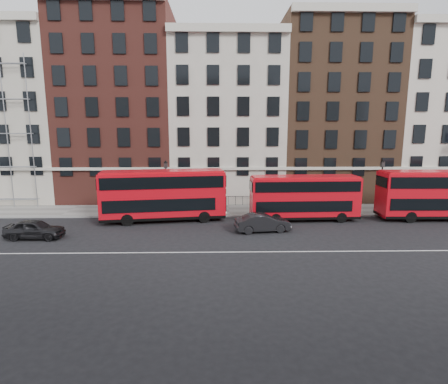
{
  "coord_description": "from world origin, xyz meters",
  "views": [
    {
      "loc": [
        -1.24,
        -25.12,
        8.38
      ],
      "look_at": [
        -0.62,
        5.0,
        3.0
      ],
      "focal_mm": 28.0,
      "sensor_mm": 36.0,
      "label": 1
    }
  ],
  "objects_px": {
    "bus_b": "(163,194)",
    "car_front": "(263,223)",
    "bus_d": "(439,194)",
    "car_rear": "(35,229)",
    "bus_c": "(304,197)"
  },
  "relations": [
    {
      "from": "car_front",
      "to": "bus_d",
      "type": "bearing_deg",
      "value": -86.64
    },
    {
      "from": "bus_b",
      "to": "car_front",
      "type": "distance_m",
      "value": 9.64
    },
    {
      "from": "bus_c",
      "to": "car_front",
      "type": "relative_size",
      "value": 2.2
    },
    {
      "from": "bus_c",
      "to": "bus_d",
      "type": "relative_size",
      "value": 0.91
    },
    {
      "from": "bus_c",
      "to": "bus_d",
      "type": "xyz_separation_m",
      "value": [
        12.7,
        0.0,
        0.23
      ]
    },
    {
      "from": "bus_d",
      "to": "car_rear",
      "type": "bearing_deg",
      "value": -170.83
    },
    {
      "from": "bus_b",
      "to": "bus_c",
      "type": "distance_m",
      "value": 13.05
    },
    {
      "from": "bus_d",
      "to": "car_rear",
      "type": "xyz_separation_m",
      "value": [
        -35.01,
        -5.13,
        -1.73
      ]
    },
    {
      "from": "bus_b",
      "to": "car_front",
      "type": "bearing_deg",
      "value": -30.25
    },
    {
      "from": "bus_c",
      "to": "car_front",
      "type": "xyz_separation_m",
      "value": [
        -4.29,
        -3.61,
        -1.5
      ]
    },
    {
      "from": "car_rear",
      "to": "bus_c",
      "type": "bearing_deg",
      "value": -75.85
    },
    {
      "from": "bus_d",
      "to": "car_front",
      "type": "xyz_separation_m",
      "value": [
        -16.98,
        -3.61,
        -1.73
      ]
    },
    {
      "from": "car_rear",
      "to": "car_front",
      "type": "xyz_separation_m",
      "value": [
        18.03,
        1.52,
        0.0
      ]
    },
    {
      "from": "bus_b",
      "to": "car_rear",
      "type": "height_order",
      "value": "bus_b"
    },
    {
      "from": "bus_b",
      "to": "bus_d",
      "type": "height_order",
      "value": "bus_b"
    }
  ]
}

